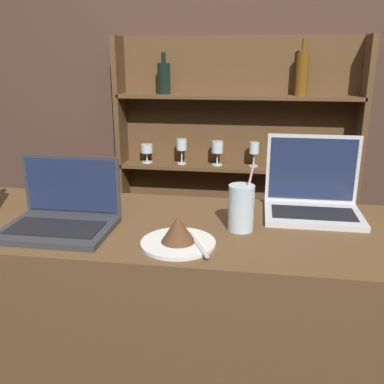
{
  "coord_description": "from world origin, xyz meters",
  "views": [
    {
      "loc": [
        0.19,
        -0.95,
        1.51
      ],
      "look_at": [
        -0.01,
        0.32,
        1.11
      ],
      "focal_mm": 40.0,
      "sensor_mm": 36.0,
      "label": 1
    }
  ],
  "objects_px": {
    "cake_plate": "(178,235)",
    "water_glass": "(241,208)",
    "laptop_far": "(313,197)",
    "laptop_near": "(62,215)"
  },
  "relations": [
    {
      "from": "laptop_near",
      "to": "water_glass",
      "type": "relative_size",
      "value": 1.54
    },
    {
      "from": "laptop_far",
      "to": "water_glass",
      "type": "height_order",
      "value": "laptop_far"
    },
    {
      "from": "laptop_near",
      "to": "water_glass",
      "type": "xyz_separation_m",
      "value": [
        0.55,
        0.07,
        0.03
      ]
    },
    {
      "from": "laptop_far",
      "to": "cake_plate",
      "type": "relative_size",
      "value": 1.47
    },
    {
      "from": "water_glass",
      "to": "cake_plate",
      "type": "bearing_deg",
      "value": -140.5
    },
    {
      "from": "cake_plate",
      "to": "water_glass",
      "type": "bearing_deg",
      "value": 39.5
    },
    {
      "from": "laptop_far",
      "to": "cake_plate",
      "type": "distance_m",
      "value": 0.52
    },
    {
      "from": "laptop_near",
      "to": "laptop_far",
      "type": "distance_m",
      "value": 0.82
    },
    {
      "from": "laptop_near",
      "to": "cake_plate",
      "type": "relative_size",
      "value": 1.52
    },
    {
      "from": "laptop_far",
      "to": "cake_plate",
      "type": "height_order",
      "value": "laptop_far"
    }
  ]
}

